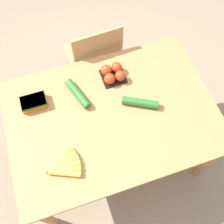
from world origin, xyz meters
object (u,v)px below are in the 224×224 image
carrot_bag (34,102)px  banana_bunch (63,166)px  cucumber_far (78,94)px  cucumber_near (140,103)px  chair (95,60)px  tomato_pack (113,73)px

carrot_bag → banana_bunch: bearing=-80.4°
carrot_bag → cucumber_far: carrot_bag is taller
carrot_bag → cucumber_far: size_ratio=0.66×
carrot_bag → cucumber_near: size_ratio=0.69×
cucumber_near → cucumber_far: 0.42m
chair → carrot_bag: (-0.53, -0.43, 0.29)m
chair → banana_bunch: 1.04m
tomato_pack → carrot_bag: size_ratio=1.00×
banana_bunch → tomato_pack: size_ratio=1.26×
banana_bunch → cucumber_far: (0.21, 0.45, 0.01)m
chair → banana_bunch: (-0.45, -0.90, 0.27)m
carrot_bag → cucumber_near: carrot_bag is taller
chair → cucumber_far: bearing=59.0°
cucumber_near → tomato_pack: bearing=109.9°
cucumber_far → chair: bearing=62.3°
banana_bunch → cucumber_near: size_ratio=0.87×
cucumber_far → cucumber_near: bearing=-27.9°
banana_bunch → carrot_bag: (-0.08, 0.47, 0.01)m
cucumber_near → chair: bearing=101.5°
chair → cucumber_near: size_ratio=3.82×
cucumber_near → cucumber_far: size_ratio=0.96×
cucumber_near → carrot_bag: bearing=161.4°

